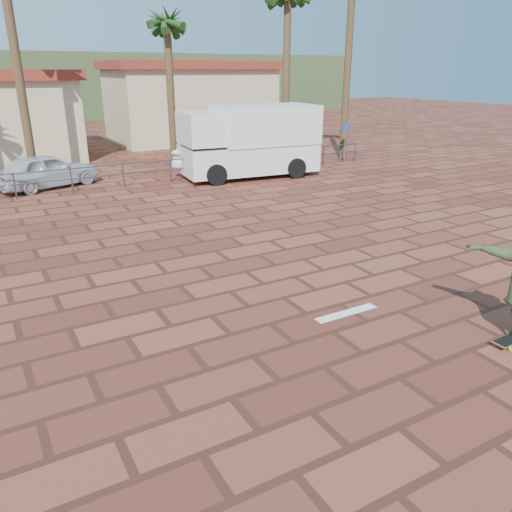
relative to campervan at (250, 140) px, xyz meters
The scene contains 10 objects.
ground 12.87m from the campervan, 115.82° to the right, with size 120.00×120.00×0.00m, color brown.
paint_stripe 13.69m from the campervan, 110.95° to the right, with size 1.40×0.22×0.01m, color white.
guardrail 5.66m from the campervan, behind, with size 24.06×0.06×1.00m.
palm_center 6.55m from the campervan, 117.23° to the left, with size 2.40×2.40×7.75m.
building_east 12.77m from the campervan, 78.96° to the left, with size 10.60×6.60×5.00m.
hill_front 38.93m from the campervan, 98.22° to the left, with size 70.00×18.00×6.00m, color #384C28.
campervan is the anchor object (origin of this frame).
car_silver 8.52m from the campervan, 166.02° to the left, with size 1.62×4.04×1.37m, color silver.
car_white 1.78m from the campervan, 109.06° to the left, with size 1.74×4.98×1.64m, color white.
street_sign 5.77m from the campervan, ahead, with size 0.40×0.10×2.00m.
Camera 1 is at (-5.19, -7.97, 4.50)m, focal length 35.00 mm.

